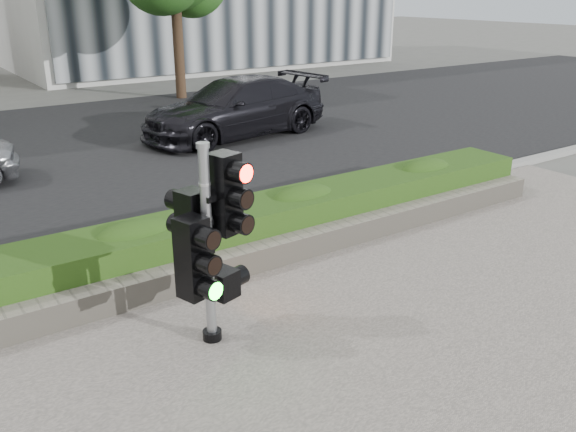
# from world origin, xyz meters

# --- Properties ---
(ground) EXTENTS (120.00, 120.00, 0.00)m
(ground) POSITION_xyz_m (0.00, 0.00, 0.00)
(ground) COLOR #51514C
(ground) RESTS_ON ground
(road) EXTENTS (60.00, 13.00, 0.02)m
(road) POSITION_xyz_m (0.00, 10.00, 0.01)
(road) COLOR black
(road) RESTS_ON ground
(curb) EXTENTS (60.00, 0.25, 0.12)m
(curb) POSITION_xyz_m (0.00, 3.15, 0.06)
(curb) COLOR gray
(curb) RESTS_ON ground
(stone_wall) EXTENTS (12.00, 0.32, 0.34)m
(stone_wall) POSITION_xyz_m (0.00, 1.90, 0.20)
(stone_wall) COLOR gray
(stone_wall) RESTS_ON sidewalk
(hedge) EXTENTS (12.00, 1.00, 0.68)m
(hedge) POSITION_xyz_m (0.00, 2.55, 0.37)
(hedge) COLOR #447423
(hedge) RESTS_ON sidewalk
(traffic_signal) EXTENTS (0.81, 0.69, 2.23)m
(traffic_signal) POSITION_xyz_m (-1.10, 0.67, 1.26)
(traffic_signal) COLOR black
(traffic_signal) RESTS_ON sidewalk
(car_dark) EXTENTS (5.38, 2.73, 1.50)m
(car_dark) POSITION_xyz_m (4.11, 9.18, 0.77)
(car_dark) COLOR black
(car_dark) RESTS_ON road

